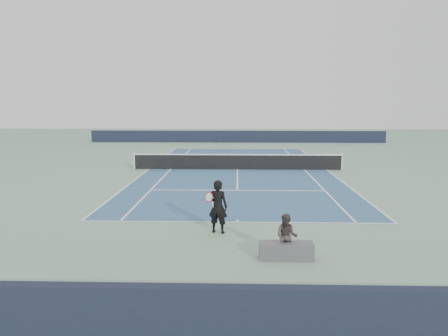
{
  "coord_description": "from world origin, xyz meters",
  "views": [
    {
      "loc": [
        -0.03,
        -26.59,
        4.18
      ],
      "look_at": [
        -0.63,
        -6.53,
        1.1
      ],
      "focal_mm": 35.0,
      "sensor_mm": 36.0,
      "label": 1
    }
  ],
  "objects_px": {
    "tennis_net": "(237,162)",
    "spectator_bench": "(286,243)",
    "tennis_ball": "(211,235)",
    "tennis_player": "(218,206)"
  },
  "relations": [
    {
      "from": "tennis_player",
      "to": "spectator_bench",
      "type": "relative_size",
      "value": 1.15
    },
    {
      "from": "tennis_player",
      "to": "tennis_ball",
      "type": "bearing_deg",
      "value": -115.97
    },
    {
      "from": "tennis_net",
      "to": "tennis_player",
      "type": "bearing_deg",
      "value": -92.77
    },
    {
      "from": "tennis_ball",
      "to": "spectator_bench",
      "type": "xyz_separation_m",
      "value": [
        2.12,
        -1.93,
        0.4
      ]
    },
    {
      "from": "tennis_net",
      "to": "spectator_bench",
      "type": "bearing_deg",
      "value": -85.17
    },
    {
      "from": "tennis_net",
      "to": "tennis_ball",
      "type": "bearing_deg",
      "value": -93.48
    },
    {
      "from": "tennis_player",
      "to": "tennis_ball",
      "type": "distance_m",
      "value": 0.93
    },
    {
      "from": "tennis_ball",
      "to": "tennis_net",
      "type": "bearing_deg",
      "value": 86.52
    },
    {
      "from": "spectator_bench",
      "to": "tennis_ball",
      "type": "bearing_deg",
      "value": 137.57
    },
    {
      "from": "tennis_player",
      "to": "spectator_bench",
      "type": "height_order",
      "value": "tennis_player"
    }
  ]
}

